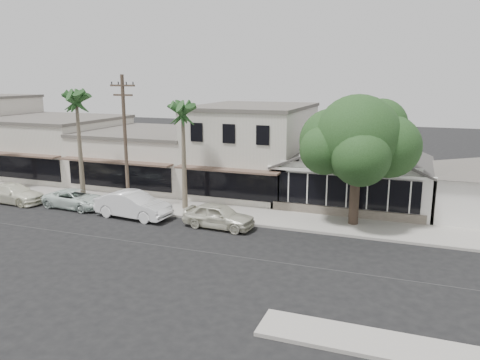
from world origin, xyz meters
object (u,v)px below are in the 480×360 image
at_px(car_0, 219,216).
at_px(car_2, 75,199).
at_px(car_3, 14,193).
at_px(utility_pole, 125,140).
at_px(shade_tree, 357,140).
at_px(car_1, 133,205).

relative_size(car_0, car_2, 0.96).
distance_m(car_0, car_3, 15.94).
bearing_deg(car_0, utility_pole, 83.56).
bearing_deg(car_3, shade_tree, -79.98).
bearing_deg(shade_tree, car_0, -155.32).
xyz_separation_m(car_2, car_3, (-5.00, -0.45, 0.05)).
xyz_separation_m(car_3, shade_tree, (23.38, 3.33, 4.51)).
distance_m(car_0, car_1, 5.94).
xyz_separation_m(car_1, car_2, (-5.00, 0.55, -0.20)).
bearing_deg(car_3, car_2, -82.92).
xyz_separation_m(car_0, car_1, (-5.94, -0.01, 0.09)).
bearing_deg(car_3, utility_pole, -80.54).
xyz_separation_m(car_0, shade_tree, (7.44, 3.42, 4.45)).
bearing_deg(utility_pole, shade_tree, 8.44).
bearing_deg(shade_tree, car_1, -165.64).
relative_size(utility_pole, car_0, 2.07).
height_order(car_0, car_2, car_0).
relative_size(car_1, car_2, 1.12).
bearing_deg(car_2, utility_pole, -76.46).
relative_size(car_1, car_3, 1.08).
bearing_deg(car_0, car_1, 93.60).
height_order(utility_pole, car_0, utility_pole).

